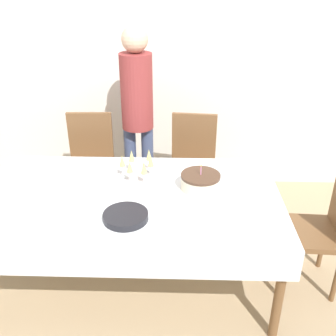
% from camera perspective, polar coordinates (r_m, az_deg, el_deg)
% --- Properties ---
extents(ground_plane, '(12.00, 12.00, 0.00)m').
position_cam_1_polar(ground_plane, '(3.13, -5.16, -15.48)').
color(ground_plane, tan).
extents(wall_back, '(8.00, 0.05, 2.70)m').
position_cam_1_polar(wall_back, '(3.94, -3.38, 15.97)').
color(wall_back, silver).
rests_on(wall_back, ground_plane).
extents(dining_table, '(2.06, 1.16, 0.74)m').
position_cam_1_polar(dining_table, '(2.74, -5.71, -5.60)').
color(dining_table, white).
rests_on(dining_table, ground_plane).
extents(dining_chair_far_left, '(0.43, 0.43, 0.96)m').
position_cam_1_polar(dining_chair_far_left, '(3.64, -11.16, 0.86)').
color(dining_chair_far_left, brown).
rests_on(dining_chair_far_left, ground_plane).
extents(dining_chair_far_right, '(0.46, 0.46, 0.96)m').
position_cam_1_polar(dining_chair_far_right, '(3.55, 3.58, 0.67)').
color(dining_chair_far_right, brown).
rests_on(dining_chair_far_right, ground_plane).
extents(dining_chair_right_end, '(0.44, 0.44, 0.96)m').
position_cam_1_polar(dining_chair_right_end, '(2.95, 21.66, -7.45)').
color(dining_chair_right_end, brown).
rests_on(dining_chair_right_end, ground_plane).
extents(birthday_cake, '(0.27, 0.27, 0.19)m').
position_cam_1_polar(birthday_cake, '(2.72, 4.73, -1.98)').
color(birthday_cake, beige).
rests_on(birthday_cake, dining_table).
extents(champagne_tray, '(0.36, 0.36, 0.18)m').
position_cam_1_polar(champagne_tray, '(2.85, -4.42, -0.07)').
color(champagne_tray, silver).
rests_on(champagne_tray, dining_table).
extents(plate_stack_main, '(0.28, 0.28, 0.04)m').
position_cam_1_polar(plate_stack_main, '(2.42, -6.17, -6.99)').
color(plate_stack_main, black).
rests_on(plate_stack_main, dining_table).
extents(cake_knife, '(0.30, 0.08, 0.00)m').
position_cam_1_polar(cake_knife, '(2.53, 4.48, -5.77)').
color(cake_knife, silver).
rests_on(cake_knife, dining_table).
extents(fork_pile, '(0.18, 0.08, 0.02)m').
position_cam_1_polar(fork_pile, '(2.53, -13.16, -6.34)').
color(fork_pile, silver).
rests_on(fork_pile, dining_table).
extents(napkin_pile, '(0.15, 0.15, 0.01)m').
position_cam_1_polar(napkin_pile, '(2.68, -11.93, -4.20)').
color(napkin_pile, white).
rests_on(napkin_pile, dining_table).
extents(person_standing, '(0.28, 0.28, 1.70)m').
position_cam_1_polar(person_standing, '(3.50, -4.50, 9.08)').
color(person_standing, '#3F4C72').
rests_on(person_standing, ground_plane).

